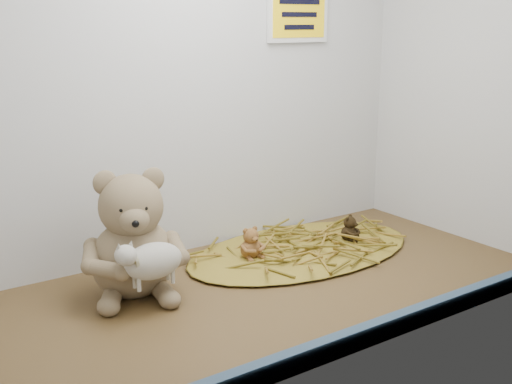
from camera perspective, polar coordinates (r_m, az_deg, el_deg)
alcove_shell at (r=130.49cm, az=-1.25°, el=11.24°), size 120.40×60.20×90.40cm
front_rail at (r=113.24cm, az=9.69°, el=-12.41°), size 119.28×2.20×3.60cm
straw_bed at (r=154.23cm, az=4.06°, el=-5.13°), size 59.98×34.83×1.16cm
main_teddy at (r=129.60cm, az=-10.96°, el=-3.57°), size 26.60×27.33×25.76cm
toy_lamb at (r=122.66cm, az=-9.14°, el=-6.08°), size 15.18×9.26×9.81cm
mini_teddy_tan at (r=146.71cm, az=-0.49°, el=-4.40°), size 6.06×6.38×7.32cm
mini_teddy_brown at (r=160.02cm, az=8.28°, el=-3.08°), size 7.15×7.25×6.34cm
wall_sign at (r=164.33cm, az=3.76°, el=15.47°), size 16.00×1.20×11.00cm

